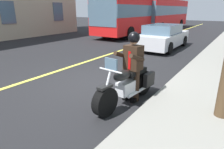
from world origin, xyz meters
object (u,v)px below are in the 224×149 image
(bus_near, at_px, (163,12))
(car_silver, at_px, (163,37))
(motorcycle_main, at_px, (128,86))
(bus_far, at_px, (138,13))
(rider_main, at_px, (133,61))

(bus_near, bearing_deg, car_silver, 19.89)
(bus_near, height_order, car_silver, bus_near)
(motorcycle_main, bearing_deg, bus_far, -154.26)
(rider_main, xyz_separation_m, bus_near, (-18.59, -5.89, 0.84))
(rider_main, bearing_deg, bus_far, -153.87)
(motorcycle_main, relative_size, bus_near, 0.20)
(motorcycle_main, distance_m, car_silver, 7.65)
(rider_main, relative_size, bus_near, 0.16)
(bus_near, bearing_deg, motorcycle_main, 17.37)
(bus_near, xyz_separation_m, bus_far, (5.78, -0.39, 0.00))
(bus_near, distance_m, car_silver, 12.12)
(motorcycle_main, bearing_deg, car_silver, -166.61)
(bus_far, bearing_deg, bus_near, 176.10)
(bus_far, relative_size, car_silver, 2.40)
(rider_main, relative_size, bus_far, 0.16)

